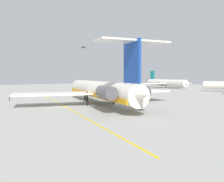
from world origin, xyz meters
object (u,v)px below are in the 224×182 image
(ground_crew_portside, at_px, (122,92))
(light_mast, at_px, (83,65))
(ground_crew_near_tail, at_px, (9,97))
(airliner_far_left, at_px, (167,83))
(safety_cone_nose, at_px, (9,98))
(main_jetliner, at_px, (101,90))

(ground_crew_portside, height_order, light_mast, light_mast)
(light_mast, bearing_deg, ground_crew_near_tail, -45.54)
(airliner_far_left, bearing_deg, ground_crew_portside, -54.88)
(ground_crew_near_tail, distance_m, safety_cone_nose, 5.50)
(ground_crew_portside, xyz_separation_m, safety_cone_nose, (-6.74, -37.35, -0.82))
(ground_crew_near_tail, bearing_deg, ground_crew_portside, -10.23)
(main_jetliner, bearing_deg, safety_cone_nose, 42.53)
(main_jetliner, xyz_separation_m, safety_cone_nose, (-26.71, -15.17, -3.34))
(ground_crew_near_tail, relative_size, light_mast, 0.07)
(ground_crew_portside, bearing_deg, airliner_far_left, 25.18)
(ground_crew_near_tail, bearing_deg, airliner_far_left, 5.48)
(safety_cone_nose, bearing_deg, main_jetliner, 29.59)
(main_jetliner, relative_size, safety_cone_nose, 81.98)
(light_mast, bearing_deg, ground_crew_portside, -13.58)
(safety_cone_nose, bearing_deg, ground_crew_near_tail, -10.52)
(airliner_far_left, distance_m, safety_cone_nose, 90.74)
(main_jetliner, distance_m, safety_cone_nose, 30.90)
(airliner_far_left, relative_size, ground_crew_portside, 19.87)
(ground_crew_portside, relative_size, safety_cone_nose, 3.14)
(ground_crew_portside, bearing_deg, main_jetliner, -136.99)
(main_jetliner, distance_m, ground_crew_near_tail, 26.91)
(ground_crew_near_tail, height_order, light_mast, light_mast)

